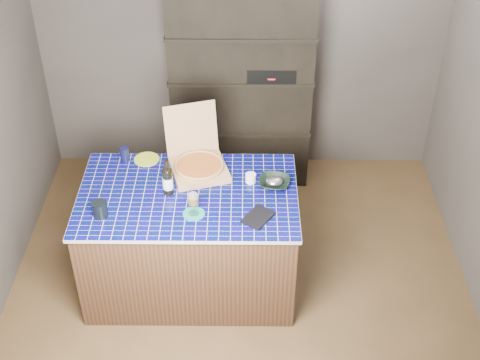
{
  "coord_description": "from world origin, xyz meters",
  "views": [
    {
      "loc": [
        0.04,
        -3.52,
        3.76
      ],
      "look_at": [
        0.0,
        0.0,
        1.08
      ],
      "focal_mm": 50.0,
      "sensor_mm": 36.0,
      "label": 1
    }
  ],
  "objects_px": {
    "kitchen_island": "(190,238)",
    "dvd_case": "(258,217)",
    "mead_bottle": "(168,180)",
    "bowl": "(274,183)",
    "wine_glass": "(193,199)",
    "pizza_box": "(198,163)"
  },
  "relations": [
    {
      "from": "mead_bottle",
      "to": "wine_glass",
      "type": "relative_size",
      "value": 1.55
    },
    {
      "from": "kitchen_island",
      "to": "dvd_case",
      "type": "xyz_separation_m",
      "value": [
        0.49,
        -0.26,
        0.43
      ]
    },
    {
      "from": "pizza_box",
      "to": "dvd_case",
      "type": "height_order",
      "value": "pizza_box"
    },
    {
      "from": "kitchen_island",
      "to": "bowl",
      "type": "bearing_deg",
      "value": 9.13
    },
    {
      "from": "pizza_box",
      "to": "mead_bottle",
      "type": "height_order",
      "value": "pizza_box"
    },
    {
      "from": "kitchen_island",
      "to": "dvd_case",
      "type": "distance_m",
      "value": 0.7
    },
    {
      "from": "kitchen_island",
      "to": "bowl",
      "type": "xyz_separation_m",
      "value": [
        0.61,
        0.1,
        0.45
      ]
    },
    {
      "from": "pizza_box",
      "to": "wine_glass",
      "type": "bearing_deg",
      "value": -106.89
    },
    {
      "from": "mead_bottle",
      "to": "wine_glass",
      "type": "xyz_separation_m",
      "value": [
        0.19,
        -0.23,
        0.02
      ]
    },
    {
      "from": "mead_bottle",
      "to": "bowl",
      "type": "bearing_deg",
      "value": 6.76
    },
    {
      "from": "kitchen_island",
      "to": "wine_glass",
      "type": "height_order",
      "value": "wine_glass"
    },
    {
      "from": "dvd_case",
      "to": "wine_glass",
      "type": "bearing_deg",
      "value": -151.28
    },
    {
      "from": "mead_bottle",
      "to": "wine_glass",
      "type": "height_order",
      "value": "mead_bottle"
    },
    {
      "from": "pizza_box",
      "to": "mead_bottle",
      "type": "xyz_separation_m",
      "value": [
        -0.2,
        -0.27,
        0.05
      ]
    },
    {
      "from": "mead_bottle",
      "to": "bowl",
      "type": "xyz_separation_m",
      "value": [
        0.74,
        0.09,
        -0.08
      ]
    },
    {
      "from": "kitchen_island",
      "to": "pizza_box",
      "type": "xyz_separation_m",
      "value": [
        0.06,
        0.28,
        0.48
      ]
    },
    {
      "from": "bowl",
      "to": "wine_glass",
      "type": "bearing_deg",
      "value": -149.98
    },
    {
      "from": "dvd_case",
      "to": "bowl",
      "type": "xyz_separation_m",
      "value": [
        0.12,
        0.36,
        0.02
      ]
    },
    {
      "from": "wine_glass",
      "to": "bowl",
      "type": "distance_m",
      "value": 0.65
    },
    {
      "from": "dvd_case",
      "to": "bowl",
      "type": "height_order",
      "value": "bowl"
    },
    {
      "from": "dvd_case",
      "to": "mead_bottle",
      "type": "bearing_deg",
      "value": -169.59
    },
    {
      "from": "wine_glass",
      "to": "mead_bottle",
      "type": "bearing_deg",
      "value": 129.69
    }
  ]
}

